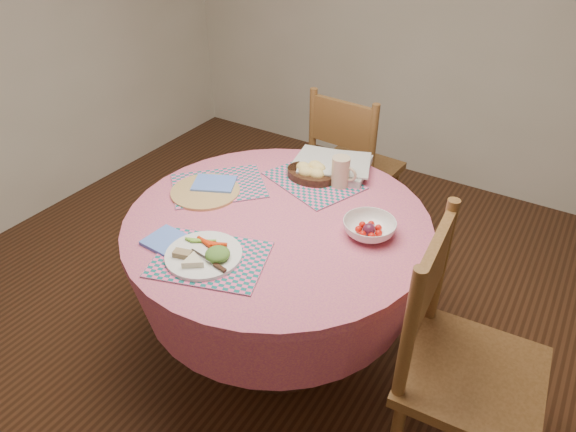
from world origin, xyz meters
name	(u,v)px	position (x,y,z in m)	size (l,w,h in m)	color
ground	(279,346)	(0.00, 0.00, 0.00)	(4.00, 4.00, 0.00)	#331C0F
dining_table	(278,256)	(0.00, 0.00, 0.56)	(1.24, 1.24, 0.75)	#CE606C
chair_right	(458,360)	(0.81, -0.13, 0.54)	(0.49, 0.51, 1.03)	brown
chair_back	(351,166)	(-0.13, 0.97, 0.50)	(0.47, 0.46, 0.96)	brown
placemat_front	(210,259)	(-0.06, -0.35, 0.75)	(0.40, 0.30, 0.01)	#116161
placemat_left	(219,186)	(-0.36, 0.07, 0.75)	(0.40, 0.30, 0.01)	#116161
placemat_back	(314,181)	(-0.02, 0.33, 0.75)	(0.40, 0.30, 0.01)	#116161
wicker_trivet	(205,191)	(-0.37, 0.00, 0.76)	(0.30, 0.30, 0.01)	#AE884B
napkin_near	(169,242)	(-0.25, -0.36, 0.76)	(0.18, 0.14, 0.01)	#567BDD
napkin_far	(214,184)	(-0.37, 0.06, 0.76)	(0.18, 0.14, 0.01)	#567BDD
dinner_plate	(204,255)	(-0.08, -0.36, 0.77)	(0.28, 0.28, 0.05)	white
bread_bowl	(311,172)	(-0.04, 0.35, 0.79)	(0.23, 0.23, 0.08)	black
latte_mug	(341,172)	(0.10, 0.36, 0.82)	(0.12, 0.08, 0.14)	tan
fruit_bowl	(369,228)	(0.36, 0.09, 0.78)	(0.23, 0.23, 0.06)	white
newspaper_stack	(331,165)	(0.00, 0.47, 0.78)	(0.41, 0.35, 0.04)	silver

